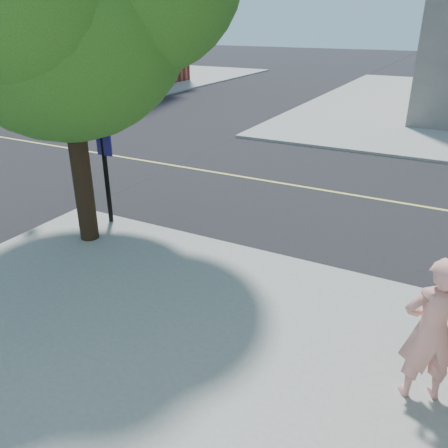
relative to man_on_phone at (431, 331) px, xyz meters
The scene contains 5 objects.
ground 8.13m from the man_on_phone, 159.82° to the left, with size 140.00×140.00×0.00m, color black.
road_ew 10.55m from the man_on_phone, 136.08° to the left, with size 140.00×9.00×0.01m, color black.
sidewalk_nw 39.04m from the man_on_phone, 141.53° to the left, with size 26.00×25.00×0.12m, color gray.
man_on_phone is the anchor object (origin of this frame).
signal_pole 9.64m from the man_on_phone, 164.74° to the left, with size 3.35×0.38×3.77m.
Camera 1 is at (7.47, -8.00, 4.61)m, focal length 36.95 mm.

